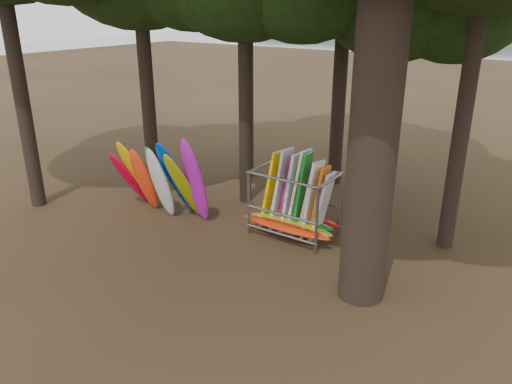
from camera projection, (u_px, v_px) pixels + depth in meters
The scene contains 3 objects.
ground at pixel (217, 248), 14.89m from camera, with size 120.00×120.00×0.00m, color #47331E.
kayak_row at pixel (161, 180), 16.63m from camera, with size 3.74×1.99×3.14m.
storage_rack at pixel (294, 205), 15.43m from camera, with size 3.05×1.51×2.74m.
Camera 1 is at (8.54, -10.27, 6.89)m, focal length 35.00 mm.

